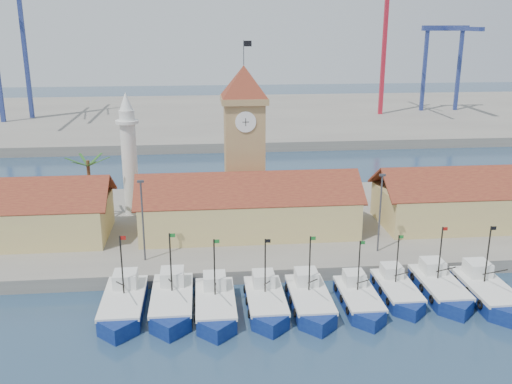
{
  "coord_description": "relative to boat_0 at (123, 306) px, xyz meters",
  "views": [
    {
      "loc": [
        -5.61,
        -46.24,
        26.56
      ],
      "look_at": [
        0.75,
        18.0,
        7.06
      ],
      "focal_mm": 40.0,
      "sensor_mm": 36.0,
      "label": 1
    }
  ],
  "objects": [
    {
      "name": "lamp_posts",
      "position": [
        13.79,
        9.14,
        5.65
      ],
      "size": [
        80.7,
        0.25,
        9.03
      ],
      "color": "#3F3F44",
      "rests_on": "quay"
    },
    {
      "name": "ground",
      "position": [
        13.29,
        -2.86,
        -0.82
      ],
      "size": [
        400.0,
        400.0,
        0.0
      ],
      "primitive_type": "plane",
      "color": "#1C2F4B",
      "rests_on": "ground"
    },
    {
      "name": "crane_red_right",
      "position": [
        56.76,
        100.58,
        23.85
      ],
      "size": [
        1.0,
        33.47,
        40.73
      ],
      "color": "red",
      "rests_on": "terminal"
    },
    {
      "name": "hall_right",
      "position": [
        45.29,
        17.14,
        3.16
      ],
      "size": [
        31.2,
        10.13,
        7.61
      ],
      "color": "tan",
      "rests_on": "quay"
    },
    {
      "name": "boat_2",
      "position": [
        8.63,
        -0.95,
        -0.03
      ],
      "size": [
        3.68,
        10.09,
        7.64
      ],
      "color": "navy",
      "rests_on": "ground"
    },
    {
      "name": "minaret",
      "position": [
        -1.71,
        25.14,
        8.91
      ],
      "size": [
        3.0,
        3.0,
        16.3
      ],
      "color": "silver",
      "rests_on": "quay"
    },
    {
      "name": "boat_7",
      "position": [
        31.13,
        0.46,
        -0.05
      ],
      "size": [
        3.62,
        9.92,
        7.51
      ],
      "color": "navy",
      "rests_on": "ground"
    },
    {
      "name": "terminal",
      "position": [
        13.29,
        107.14,
        0.18
      ],
      "size": [
        240.0,
        80.0,
        2.0
      ],
      "primitive_type": "cube",
      "color": "gray",
      "rests_on": "ground"
    },
    {
      "name": "crane_blue_near",
      "position": [
        -36.24,
        103.53,
        23.88
      ],
      "size": [
        1.0,
        33.84,
        40.73
      ],
      "color": "navy",
      "rests_on": "terminal"
    },
    {
      "name": "boat_0",
      "position": [
        0.0,
        0.0,
        0.0
      ],
      "size": [
        3.84,
        10.51,
        7.95
      ],
      "color": "navy",
      "rests_on": "ground"
    },
    {
      "name": "gantry",
      "position": [
        75.29,
        103.79,
        19.22
      ],
      "size": [
        13.0,
        22.0,
        23.2
      ],
      "color": "navy",
      "rests_on": "terminal"
    },
    {
      "name": "boat_3",
      "position": [
        13.43,
        -0.7,
        -0.06
      ],
      "size": [
        3.56,
        9.75,
        7.38
      ],
      "color": "navy",
      "rests_on": "ground"
    },
    {
      "name": "boat_6",
      "position": [
        26.72,
        0.43,
        -0.12
      ],
      "size": [
        3.29,
        9.02,
        6.83
      ],
      "color": "navy",
      "rests_on": "ground"
    },
    {
      "name": "boat_5",
      "position": [
        22.45,
        -0.96,
        -0.1
      ],
      "size": [
        3.35,
        9.18,
        6.94
      ],
      "color": "navy",
      "rests_on": "ground"
    },
    {
      "name": "boat_4",
      "position": [
        17.68,
        -0.87,
        -0.04
      ],
      "size": [
        3.64,
        9.98,
        7.55
      ],
      "color": "navy",
      "rests_on": "ground"
    },
    {
      "name": "quay",
      "position": [
        13.29,
        21.14,
        -0.07
      ],
      "size": [
        140.0,
        32.0,
        1.5
      ],
      "primitive_type": "cube",
      "color": "gray",
      "rests_on": "ground"
    },
    {
      "name": "clock_tower",
      "position": [
        13.29,
        23.14,
        11.14
      ],
      "size": [
        5.8,
        5.8,
        22.7
      ],
      "color": "#A28853",
      "rests_on": "quay"
    },
    {
      "name": "hall_center",
      "position": [
        13.29,
        17.14,
        3.16
      ],
      "size": [
        27.04,
        10.13,
        7.61
      ],
      "color": "tan",
      "rests_on": "quay"
    },
    {
      "name": "palm_tree",
      "position": [
        -6.71,
        23.14,
        5.42
      ],
      "size": [
        5.6,
        5.03,
        8.39
      ],
      "color": "brown",
      "rests_on": "quay"
    },
    {
      "name": "boat_8",
      "position": [
        35.35,
        -0.97,
        0.0
      ],
      "size": [
        3.84,
        10.52,
        7.96
      ],
      "color": "navy",
      "rests_on": "ground"
    },
    {
      "name": "boat_1",
      "position": [
        4.53,
        0.06,
        0.01
      ],
      "size": [
        3.86,
        10.58,
        8.0
      ],
      "color": "navy",
      "rests_on": "ground"
    }
  ]
}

